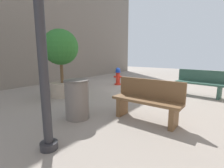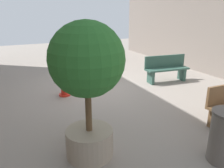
{
  "view_description": "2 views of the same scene",
  "coord_description": "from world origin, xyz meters",
  "px_view_note": "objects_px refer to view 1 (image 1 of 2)",
  "views": [
    {
      "loc": [
        -3.31,
        7.09,
        1.51
      ],
      "look_at": [
        0.52,
        1.81,
        0.34
      ],
      "focal_mm": 26.32,
      "sensor_mm": 36.0,
      "label": 1
    },
    {
      "loc": [
        2.76,
        6.75,
        2.52
      ],
      "look_at": [
        0.17,
        1.25,
        0.52
      ],
      "focal_mm": 36.25,
      "sensor_mm": 36.0,
      "label": 2
    }
  ],
  "objects_px": {
    "bench_near": "(200,83)",
    "bench_far": "(147,100)",
    "planter_tree": "(61,54)",
    "fire_hydrant": "(118,76)",
    "trash_bin": "(77,99)"
  },
  "relations": [
    {
      "from": "bench_near",
      "to": "bench_far",
      "type": "xyz_separation_m",
      "value": [
        0.61,
        3.32,
        -0.0
      ]
    },
    {
      "from": "bench_far",
      "to": "planter_tree",
      "type": "bearing_deg",
      "value": -4.75
    },
    {
      "from": "fire_hydrant",
      "to": "planter_tree",
      "type": "height_order",
      "value": "planter_tree"
    },
    {
      "from": "bench_far",
      "to": "trash_bin",
      "type": "bearing_deg",
      "value": 31.96
    },
    {
      "from": "fire_hydrant",
      "to": "trash_bin",
      "type": "height_order",
      "value": "trash_bin"
    },
    {
      "from": "planter_tree",
      "to": "bench_near",
      "type": "bearing_deg",
      "value": -143.25
    },
    {
      "from": "bench_near",
      "to": "bench_far",
      "type": "height_order",
      "value": "same"
    },
    {
      "from": "bench_near",
      "to": "planter_tree",
      "type": "bearing_deg",
      "value": 36.75
    },
    {
      "from": "bench_near",
      "to": "fire_hydrant",
      "type": "bearing_deg",
      "value": -2.0
    },
    {
      "from": "bench_far",
      "to": "planter_tree",
      "type": "distance_m",
      "value": 3.61
    },
    {
      "from": "planter_tree",
      "to": "trash_bin",
      "type": "xyz_separation_m",
      "value": [
        -2.05,
        1.16,
        -1.06
      ]
    },
    {
      "from": "bench_far",
      "to": "planter_tree",
      "type": "xyz_separation_m",
      "value": [
        3.45,
        -0.29,
        1.04
      ]
    },
    {
      "from": "planter_tree",
      "to": "trash_bin",
      "type": "relative_size",
      "value": 2.57
    },
    {
      "from": "fire_hydrant",
      "to": "bench_near",
      "type": "relative_size",
      "value": 0.52
    },
    {
      "from": "bench_far",
      "to": "bench_near",
      "type": "bearing_deg",
      "value": -100.45
    }
  ]
}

